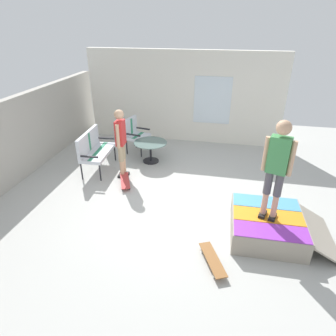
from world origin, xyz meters
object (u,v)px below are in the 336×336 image
at_px(skateboard_by_bench, 125,181).
at_px(person_watching, 121,139).
at_px(skate_ramp, 268,225).
at_px(patio_bench, 93,147).
at_px(person_skater, 277,164).
at_px(patio_table, 151,148).
at_px(patio_chair_near_house, 134,132).
at_px(skateboard_spare, 213,260).

bearing_deg(skateboard_by_bench, person_watching, 24.35).
bearing_deg(skate_ramp, patio_bench, 66.42).
distance_m(skate_ramp, person_skater, 1.26).
height_order(patio_table, skateboard_by_bench, patio_table).
xyz_separation_m(skate_ramp, person_watching, (1.62, 3.34, 0.79)).
height_order(skate_ramp, skateboard_by_bench, skate_ramp).
relative_size(patio_bench, skateboard_by_bench, 1.57).
bearing_deg(patio_chair_near_house, patio_bench, 153.01).
bearing_deg(skate_ramp, patio_table, 48.28).
distance_m(person_skater, skateboard_spare, 1.86).
bearing_deg(patio_bench, skateboard_spare, -130.36).
xyz_separation_m(patio_bench, person_skater, (-1.87, -4.12, 0.85)).
relative_size(patio_bench, patio_table, 1.42).
bearing_deg(person_watching, person_skater, -116.78).
distance_m(patio_table, skateboard_spare, 4.02).
distance_m(patio_bench, person_skater, 4.60).
bearing_deg(skateboard_by_bench, patio_chair_near_house, 10.09).
distance_m(patio_chair_near_house, person_skater, 4.77).
relative_size(skate_ramp, patio_chair_near_house, 1.78).
height_order(skateboard_by_bench, skateboard_spare, same).
distance_m(patio_chair_near_house, skateboard_by_bench, 2.01).
relative_size(skate_ramp, patio_bench, 1.42).
bearing_deg(skateboard_spare, skate_ramp, -44.73).
height_order(person_skater, skateboard_spare, person_skater).
bearing_deg(patio_table, patio_chair_near_house, 47.39).
relative_size(skateboard_by_bench, skateboard_spare, 1.01).
bearing_deg(patio_chair_near_house, skateboard_spare, -147.73).
bearing_deg(patio_chair_near_house, person_skater, -132.69).
height_order(person_skater, skateboard_by_bench, person_skater).
xyz_separation_m(patio_table, person_watching, (-0.95, 0.46, 0.59)).
height_order(patio_bench, person_skater, person_skater).
bearing_deg(patio_bench, person_watching, -103.89).
height_order(patio_table, person_skater, person_skater).
height_order(patio_chair_near_house, person_skater, person_skater).
bearing_deg(person_skater, patio_table, 47.29).
xyz_separation_m(skate_ramp, patio_bench, (1.82, 4.17, 0.41)).
distance_m(person_skater, skateboard_by_bench, 3.63).
bearing_deg(skateboard_by_bench, person_skater, -112.24).
distance_m(person_watching, person_skater, 3.71).
distance_m(skate_ramp, skateboard_spare, 1.32).
distance_m(person_watching, skateboard_spare, 3.63).
bearing_deg(person_skater, skate_ramp, -50.47).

